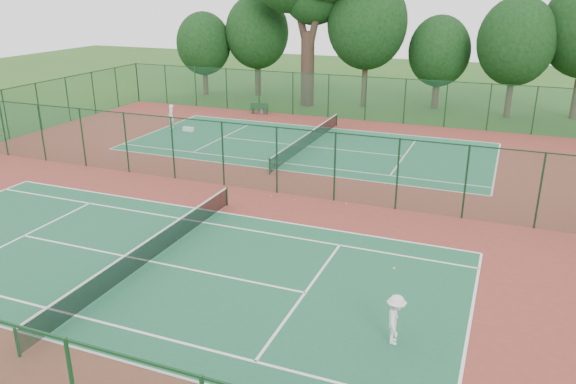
% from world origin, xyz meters
% --- Properties ---
extents(ground, '(120.00, 120.00, 0.00)m').
position_xyz_m(ground, '(0.00, 0.00, 0.00)').
color(ground, '#29551A').
rests_on(ground, ground).
extents(red_pad, '(40.00, 36.00, 0.01)m').
position_xyz_m(red_pad, '(0.00, 0.00, 0.01)').
color(red_pad, maroon).
rests_on(red_pad, ground).
extents(court_near, '(23.77, 10.97, 0.01)m').
position_xyz_m(court_near, '(0.00, -9.00, 0.01)').
color(court_near, '#1C5A39').
rests_on(court_near, red_pad).
extents(court_far, '(23.77, 10.97, 0.01)m').
position_xyz_m(court_far, '(0.00, 9.00, 0.01)').
color(court_far, '#206846').
rests_on(court_far, red_pad).
extents(fence_north, '(40.00, 0.09, 3.50)m').
position_xyz_m(fence_north, '(0.00, 18.00, 1.76)').
color(fence_north, '#194B32').
rests_on(fence_north, ground).
extents(fence_divider, '(40.00, 0.09, 3.50)m').
position_xyz_m(fence_divider, '(0.00, 0.00, 1.76)').
color(fence_divider, '#17472E').
rests_on(fence_divider, ground).
extents(tennis_net_near, '(0.10, 12.90, 0.97)m').
position_xyz_m(tennis_net_near, '(0.00, -9.00, 0.54)').
color(tennis_net_near, '#13361A').
rests_on(tennis_net_near, ground).
extents(tennis_net_far, '(0.10, 12.90, 0.97)m').
position_xyz_m(tennis_net_far, '(0.00, 9.00, 0.54)').
color(tennis_net_far, '#133419').
rests_on(tennis_net_far, ground).
extents(player_near, '(0.76, 1.11, 1.58)m').
position_xyz_m(player_near, '(9.86, -10.74, 0.81)').
color(player_near, white).
rests_on(player_near, court_near).
extents(player_far, '(0.61, 0.76, 1.81)m').
position_xyz_m(player_far, '(-11.21, 9.90, 0.92)').
color(player_far, white).
rests_on(player_far, court_far).
extents(trash_bin, '(0.55, 0.55, 0.79)m').
position_xyz_m(trash_bin, '(-7.14, 17.30, 0.40)').
color(trash_bin, slate).
rests_on(trash_bin, red_pad).
extents(bench, '(1.57, 0.77, 0.93)m').
position_xyz_m(bench, '(-7.26, 17.11, 0.49)').
color(bench, '#13381C').
rests_on(bench, red_pad).
extents(kit_bag, '(0.84, 0.34, 0.31)m').
position_xyz_m(kit_bag, '(-9.63, 9.67, 0.17)').
color(kit_bag, white).
rests_on(kit_bag, red_pad).
extents(stray_ball_a, '(0.06, 0.06, 0.06)m').
position_xyz_m(stray_ball_a, '(1.50, -0.67, 0.04)').
color(stray_ball_a, gold).
rests_on(stray_ball_a, red_pad).
extents(stray_ball_b, '(0.07, 0.07, 0.07)m').
position_xyz_m(stray_ball_b, '(5.36, -0.29, 0.05)').
color(stray_ball_b, '#C9D531').
rests_on(stray_ball_b, red_pad).
extents(stray_ball_c, '(0.07, 0.07, 0.07)m').
position_xyz_m(stray_ball_c, '(2.82, -0.76, 0.04)').
color(stray_ball_c, '#B3C62E').
rests_on(stray_ball_c, red_pad).
extents(evergreen_row, '(39.00, 5.00, 12.00)m').
position_xyz_m(evergreen_row, '(0.50, 24.25, 0.00)').
color(evergreen_row, black).
rests_on(evergreen_row, ground).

